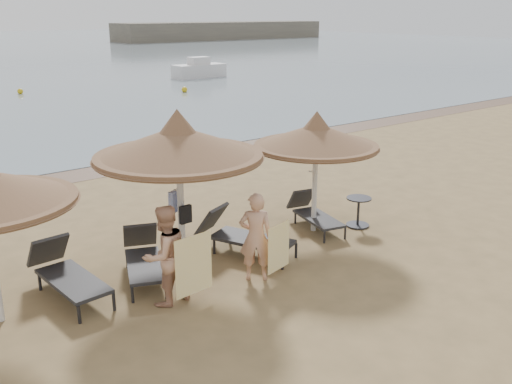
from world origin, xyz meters
The scene contains 17 objects.
ground centered at (0.00, 0.00, 0.00)m, with size 160.00×160.00×0.00m, color olive.
wet_sand_strip centered at (0.00, 9.40, 0.00)m, with size 200.00×1.60×0.01m, color brown.
palapa_center centered at (-0.51, 1.54, 2.52)m, with size 3.19×3.19×3.16m.
palapa_right centered at (2.93, 1.45, 2.21)m, with size 2.80×2.80×2.78m.
lounger_far_left centered at (-2.70, 1.92, 0.42)m, with size 0.85×2.14×0.94m.
lounger_near_left centered at (-1.26, 1.73, 0.39)m, with size 1.33×2.04×0.87m.
lounger_near_right centered at (0.84, 1.46, 0.42)m, with size 1.47×2.21×0.94m.
lounger_far_right centered at (3.07, 1.62, 0.36)m, with size 0.98×1.87×0.80m.
side_table centered at (3.95, 1.01, 0.33)m, with size 0.58×0.58×0.70m.
person_left centered at (-1.45, 0.52, 1.03)m, with size 0.95×0.62×2.06m, color tan.
person_right centered at (0.34, 0.30, 0.99)m, with size 0.91×0.59×1.98m, color tan.
towel_left centered at (-1.10, 0.17, 0.74)m, with size 0.77×0.08×1.07m.
towel_right centered at (0.69, 0.05, 0.64)m, with size 0.65×0.17×0.92m.
bag_patterned centered at (-0.51, 1.72, 1.36)m, with size 0.34×0.22×0.41m.
bag_dark centered at (-0.51, 1.38, 1.18)m, with size 0.25×0.10×0.35m.
buoy_mid centered at (4.48, 29.06, 0.17)m, with size 0.34×0.34×0.34m, color gold.
buoy_right centered at (12.78, 23.50, 0.18)m, with size 0.36×0.36×0.36m, color gold.
Camera 1 is at (-5.70, -7.45, 4.85)m, focal length 40.00 mm.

